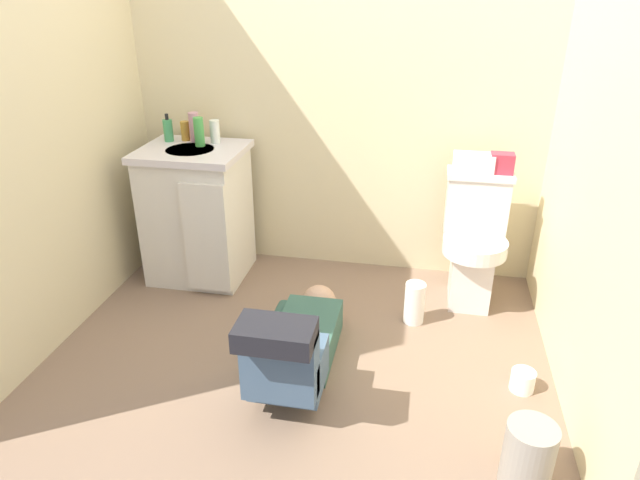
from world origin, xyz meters
name	(u,v)px	position (x,y,z in m)	size (l,w,h in m)	color
ground_plane	(301,350)	(0.00, 0.00, -0.02)	(2.96, 2.95, 0.04)	#836853
wall_back	(337,75)	(0.00, 1.02, 1.20)	(2.62, 0.08, 2.40)	beige
wall_left	(30,102)	(-1.27, 0.00, 1.20)	(0.08, 1.95, 2.40)	beige
wall_right	(618,128)	(1.27, 0.00, 1.20)	(0.08, 1.95, 2.40)	beige
toilet	(474,241)	(0.85, 0.67, 0.37)	(0.36, 0.46, 0.75)	silver
vanity_cabinet	(198,213)	(-0.79, 0.65, 0.42)	(0.60, 0.53, 0.82)	silver
faucet	(200,134)	(-0.79, 0.80, 0.87)	(0.02, 0.02, 0.10)	silver
person_plumber	(297,344)	(0.03, -0.22, 0.18)	(0.39, 1.06, 0.52)	#33594C
tissue_box	(474,162)	(0.81, 0.76, 0.80)	(0.22, 0.11, 0.10)	silver
toiletry_bag	(502,163)	(0.96, 0.76, 0.81)	(0.12, 0.09, 0.11)	#B22D3F
soap_dispenser	(168,130)	(-0.98, 0.78, 0.89)	(0.06, 0.06, 0.17)	#409B5B
bottle_amber	(185,131)	(-0.89, 0.82, 0.88)	(0.05, 0.05, 0.12)	#C4892D
bottle_pink	(194,127)	(-0.82, 0.80, 0.91)	(0.06, 0.06, 0.17)	#D193A1
bottle_green	(199,132)	(-0.76, 0.72, 0.90)	(0.06, 0.06, 0.17)	green
bottle_white	(215,132)	(-0.69, 0.79, 0.89)	(0.06, 0.06, 0.14)	white
trash_can	(528,456)	(1.01, -0.68, 0.14)	(0.19, 0.19, 0.27)	gray
paper_towel_roll	(414,303)	(0.55, 0.35, 0.12)	(0.11, 0.11, 0.24)	white
toilet_paper_roll	(523,381)	(1.07, -0.13, 0.05)	(0.11, 0.11, 0.10)	white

